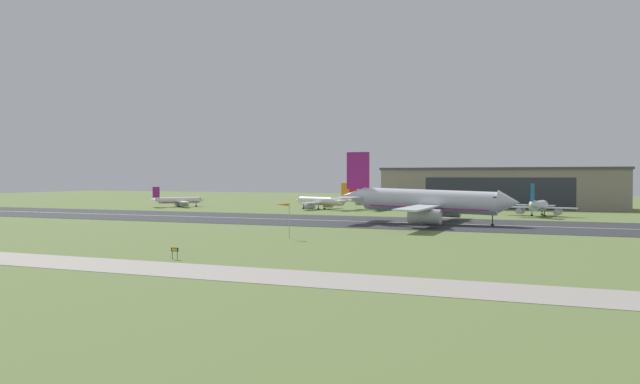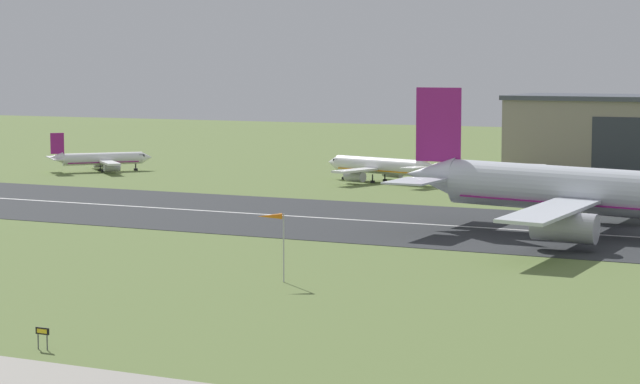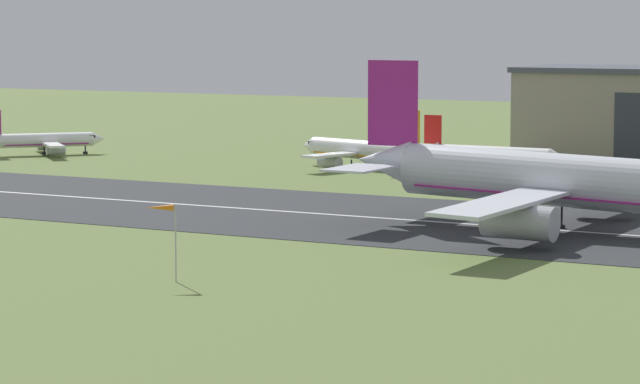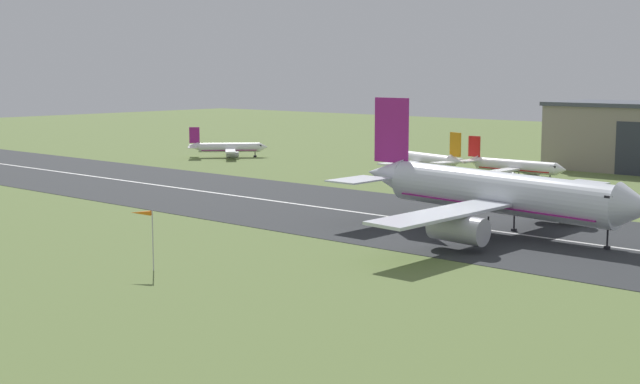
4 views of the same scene
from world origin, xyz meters
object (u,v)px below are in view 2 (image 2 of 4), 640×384
at_px(airplane_parked_far_east, 380,166).
at_px(windsock_pole, 272,221).
at_px(airplane_landing, 577,191).
at_px(airplane_parked_west, 494,170).
at_px(runway_sign, 42,333).
at_px(airplane_parked_east, 101,159).

bearing_deg(airplane_parked_far_east, windsock_pole, -72.37).
height_order(airplane_landing, windsock_pole, airplane_landing).
height_order(airplane_parked_far_east, windsock_pole, airplane_parked_far_east).
relative_size(airplane_parked_west, runway_sign, 13.74).
relative_size(airplane_landing, windsock_pole, 7.96).
height_order(airplane_parked_west, runway_sign, airplane_parked_west).
height_order(airplane_parked_west, windsock_pole, airplane_parked_west).
relative_size(airplane_parked_far_east, windsock_pole, 3.72).
distance_m(airplane_landing, runway_sign, 82.89).
distance_m(airplane_parked_far_east, runway_sign, 137.72).
height_order(airplane_parked_east, airplane_parked_far_east, airplane_parked_far_east).
height_order(airplane_parked_east, windsock_pole, airplane_parked_east).
distance_m(airplane_landing, airplane_parked_west, 64.87).
height_order(airplane_parked_west, airplane_parked_east, airplane_parked_west).
relative_size(airplane_parked_west, airplane_parked_far_east, 0.91).
xyz_separation_m(airplane_parked_east, runway_sign, (89.60, -130.29, -1.23)).
bearing_deg(runway_sign, airplane_landing, 75.78).
bearing_deg(airplane_parked_far_east, airplane_parked_east, -176.10).
xyz_separation_m(airplane_parked_far_east, windsock_pole, (32.04, -100.81, 3.27)).
xyz_separation_m(airplane_landing, airplane_parked_east, (-109.93, 50.06, -3.17)).
relative_size(airplane_parked_west, airplane_parked_east, 1.21).
xyz_separation_m(airplane_landing, runway_sign, (-20.33, -80.24, -4.40)).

